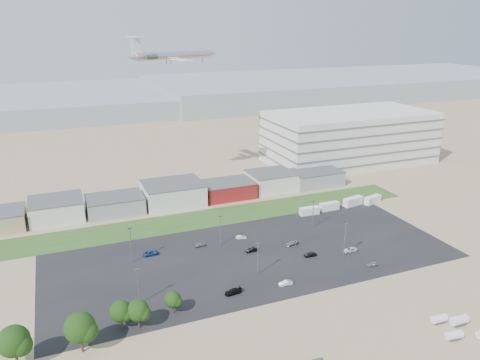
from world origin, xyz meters
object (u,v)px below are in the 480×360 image
parked_car_2 (372,264)px  parked_car_7 (251,250)px  parked_car_12 (291,243)px  parked_car_13 (286,283)px  airliner (175,56)px  parked_car_9 (151,253)px  parked_car_6 (201,245)px  parked_car_10 (125,317)px  parked_car_3 (233,291)px  tree_far_left (14,344)px  parked_car_11 (241,237)px  parked_car_1 (310,255)px  storage_tank_nw (439,319)px  parked_car_0 (350,250)px  box_trailer_a (309,211)px

parked_car_2 → parked_car_7: 35.28m
parked_car_12 → parked_car_13: size_ratio=1.08×
airliner → parked_car_13: size_ratio=10.49×
airliner → parked_car_9: 85.54m
parked_car_6 → parked_car_12: bearing=-116.3°
airliner → parked_car_2: 111.14m
parked_car_10 → parked_car_12: (54.40, 19.72, 0.04)m
parked_car_6 → parked_car_3: bearing=173.4°
parked_car_6 → parked_car_10: 40.73m
tree_far_left → parked_car_2: (91.87, 6.93, -4.58)m
parked_car_9 → parked_car_13: parked_car_9 is taller
airliner → parked_car_10: bearing=-125.7°
parked_car_3 → parked_car_11: (14.23, 29.20, -0.08)m
parked_car_1 → parked_car_13: parked_car_13 is taller
parked_car_9 → parked_car_11: size_ratio=1.35×
parked_car_2 → airliner: bearing=-155.9°
parked_car_9 → parked_car_11: 29.24m
parked_car_6 → parked_car_12: size_ratio=0.93×
tree_far_left → parked_car_11: 74.53m
storage_tank_nw → parked_car_9: (-54.64, 58.34, -0.44)m
tree_far_left → parked_car_10: 24.27m
parked_car_1 → parked_car_13: size_ratio=0.97×
parked_car_0 → parked_car_6: size_ratio=1.15×
storage_tank_nw → parked_car_13: storage_tank_nw is taller
tree_far_left → parked_car_7: bearing=23.8°
storage_tank_nw → parked_car_10: (-67.04, 28.59, -0.52)m
tree_far_left → parked_car_9: (34.96, 37.42, -4.50)m
airliner → parked_car_10: size_ratio=10.34×
airliner → parked_car_13: airliner is taller
parked_car_11 → parked_car_13: size_ratio=0.90×
parked_car_10 → parked_car_0: bearing=-85.7°
box_trailer_a → parked_car_13: size_ratio=1.90×
parked_car_2 → parked_car_9: 64.56m
box_trailer_a → parked_car_0: size_ratio=1.65×
parked_car_1 → parked_car_12: size_ratio=0.90×
parked_car_3 → parked_car_9: 32.69m
parked_car_11 → parked_car_13: parked_car_13 is taller
airliner → parked_car_10: (-38.06, -91.74, -53.16)m
parked_car_2 → parked_car_13: parked_car_13 is taller
parked_car_9 → parked_car_10: (-12.40, -29.75, -0.09)m
tree_far_left → parked_car_12: tree_far_left is taller
storage_tank_nw → parked_car_2: bearing=85.3°
tree_far_left → parked_car_9: 51.41m
parked_car_6 → parked_car_12: (26.52, -9.98, 0.05)m
tree_far_left → parked_car_2: size_ratio=3.02×
parked_car_6 → parked_car_9: bearing=84.2°
parked_car_12 → parked_car_6: bearing=-118.6°
parked_car_0 → parked_car_7: bearing=-113.2°
box_trailer_a → airliner: airliner is taller
storage_tank_nw → parked_car_7: 55.43m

